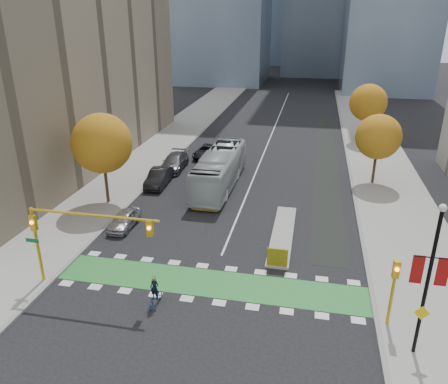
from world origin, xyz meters
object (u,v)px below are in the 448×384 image
at_px(tree_west, 102,143).
at_px(parked_car_b, 159,177).
at_px(tree_east_near, 378,137).
at_px(traffic_signal_west, 72,229).
at_px(parked_car_a, 124,220).
at_px(parked_car_d, 207,151).
at_px(banner_lamppost, 429,276).
at_px(hazard_board, 277,257).
at_px(tree_east_far, 368,103).
at_px(cyclist, 155,296).
at_px(bus, 219,169).
at_px(traffic_signal_east, 394,284).
at_px(parked_car_c, 174,162).

relative_size(tree_west, parked_car_b, 1.65).
bearing_deg(tree_east_near, parked_car_b, -167.15).
relative_size(traffic_signal_west, parked_car_a, 2.13).
xyz_separation_m(tree_west, parked_car_a, (3.44, -4.24, -4.94)).
height_order(tree_east_near, parked_car_d, tree_east_near).
distance_m(banner_lamppost, parked_car_b, 28.69).
bearing_deg(traffic_signal_west, parked_car_d, 87.11).
bearing_deg(parked_car_a, hazard_board, -15.16).
relative_size(tree_west, tree_east_near, 1.16).
distance_m(banner_lamppost, parked_car_a, 22.88).
height_order(tree_east_far, banner_lamppost, banner_lamppost).
xyz_separation_m(tree_west, cyclist, (9.36, -13.33, -4.97)).
bearing_deg(bus, hazard_board, -62.76).
bearing_deg(hazard_board, tree_west, 154.01).
bearing_deg(traffic_signal_east, traffic_signal_west, -179.99).
relative_size(parked_car_c, parked_car_d, 1.11).
bearing_deg(parked_car_a, banner_lamppost, -26.43).
bearing_deg(banner_lamppost, tree_east_far, 88.59).
bearing_deg(hazard_board, parked_car_a, 164.18).
bearing_deg(tree_west, bus, 33.97).
height_order(tree_west, parked_car_c, tree_west).
relative_size(tree_west, bus, 0.63).
bearing_deg(tree_east_near, parked_car_d, 164.30).
bearing_deg(banner_lamppost, bus, 125.18).
relative_size(hazard_board, tree_east_far, 0.18).
relative_size(bus, parked_car_d, 2.57).
distance_m(tree_east_near, parked_car_d, 19.69).
distance_m(traffic_signal_west, banner_lamppost, 19.54).
bearing_deg(parked_car_d, tree_west, -104.94).
height_order(traffic_signal_west, parked_car_c, traffic_signal_west).
xyz_separation_m(traffic_signal_west, cyclist, (5.29, -0.82, -3.39)).
bearing_deg(tree_east_far, banner_lamppost, -91.41).
relative_size(traffic_signal_east, parked_car_c, 0.73).
height_order(cyclist, parked_car_a, cyclist).
bearing_deg(traffic_signal_west, banner_lamppost, -5.86).
bearing_deg(bus, traffic_signal_east, -53.54).
distance_m(traffic_signal_east, parked_car_a, 20.88).
bearing_deg(parked_car_b, parked_car_d, 73.50).
height_order(tree_east_far, bus, tree_east_far).
bearing_deg(parked_car_d, parked_car_c, -111.46).
xyz_separation_m(tree_east_near, parked_car_d, (-18.53, 5.21, -4.16)).
height_order(cyclist, bus, bus).
distance_m(tree_east_far, traffic_signal_east, 38.64).
xyz_separation_m(tree_west, parked_car_b, (3.00, 5.21, -4.79)).
relative_size(tree_east_near, banner_lamppost, 0.85).
height_order(traffic_signal_east, parked_car_d, traffic_signal_east).
xyz_separation_m(tree_east_far, cyclist, (-15.14, -39.33, -4.60)).
bearing_deg(parked_car_d, tree_east_near, -10.85).
relative_size(tree_east_far, traffic_signal_west, 0.90).
xyz_separation_m(traffic_signal_east, parked_car_c, (-19.50, 22.72, -1.92)).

